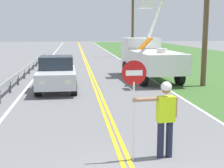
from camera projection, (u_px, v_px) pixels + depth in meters
name	position (u px, v px, depth m)	size (l,w,h in m)	color
centerline_yellow_left	(88.00, 69.00, 25.03)	(0.11, 110.00, 0.01)	yellow
centerline_yellow_right	(90.00, 69.00, 25.05)	(0.11, 110.00, 0.01)	yellow
edge_line_right	(134.00, 68.00, 25.46)	(0.12, 110.00, 0.01)	silver
edge_line_left	(41.00, 69.00, 24.62)	(0.12, 110.00, 0.01)	silver
flagger_worker	(165.00, 115.00, 7.53)	(1.08, 0.28, 1.83)	#1E2338
stop_sign_paddle	(134.00, 88.00, 7.25)	(0.56, 0.04, 2.33)	silver
utility_bucket_truck	(149.00, 56.00, 19.86)	(2.69, 6.93, 5.12)	white
oncoming_sedan_nearest	(56.00, 74.00, 16.00)	(1.99, 4.14, 1.70)	silver
utility_pole_near	(206.00, 10.00, 16.81)	(1.80, 0.28, 7.67)	brown
utility_pole_mid	(133.00, 15.00, 35.87)	(1.80, 0.28, 8.89)	brown
guardrail_left_shoulder	(21.00, 73.00, 18.77)	(0.10, 32.00, 0.71)	#9EA0A3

